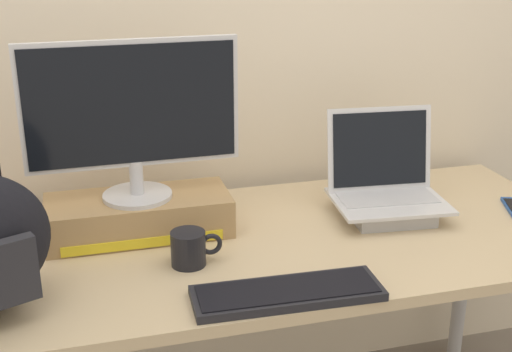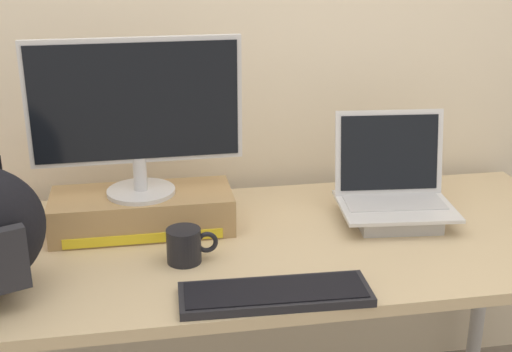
% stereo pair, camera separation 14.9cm
% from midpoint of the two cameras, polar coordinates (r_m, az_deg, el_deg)
% --- Properties ---
extents(back_wall, '(7.00, 0.10, 2.60)m').
position_cam_midpoint_polar(back_wall, '(2.10, -0.23, 14.22)').
color(back_wall, beige).
rests_on(back_wall, ground).
extents(desk, '(1.84, 0.75, 0.74)m').
position_cam_midpoint_polar(desk, '(1.83, 2.35, -7.37)').
color(desk, tan).
rests_on(desk, ground).
extents(toner_box_yellow, '(0.49, 0.21, 0.10)m').
position_cam_midpoint_polar(toner_box_yellow, '(1.86, -7.27, -3.01)').
color(toner_box_yellow, '#A88456').
rests_on(toner_box_yellow, desk).
extents(desktop_monitor, '(0.55, 0.18, 0.42)m').
position_cam_midpoint_polar(desktop_monitor, '(1.76, -7.67, 5.32)').
color(desktop_monitor, silver).
rests_on(desktop_monitor, toner_box_yellow).
extents(open_laptop, '(0.33, 0.27, 0.29)m').
position_cam_midpoint_polar(open_laptop, '(1.96, 13.67, -2.05)').
color(open_laptop, '#ADADB2').
rests_on(open_laptop, desk).
extents(external_keyboard, '(0.43, 0.15, 0.02)m').
position_cam_midpoint_polar(external_keyboard, '(1.53, 4.46, -9.93)').
color(external_keyboard, black).
rests_on(external_keyboard, desk).
extents(coffee_mug, '(0.13, 0.09, 0.09)m').
position_cam_midpoint_polar(coffee_mug, '(1.67, -3.43, -5.90)').
color(coffee_mug, black).
rests_on(coffee_mug, desk).
extents(plush_toy, '(0.11, 0.11, 0.11)m').
position_cam_midpoint_polar(plush_toy, '(1.88, -18.49, -3.44)').
color(plush_toy, '#CC7099').
rests_on(plush_toy, desk).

